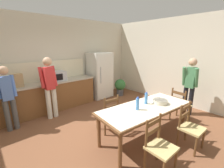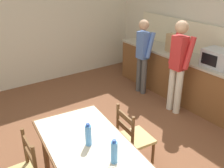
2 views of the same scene
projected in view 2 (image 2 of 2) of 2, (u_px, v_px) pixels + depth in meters
ground_plane at (115, 157)px, 3.79m from camera, size 8.32×8.32×0.00m
wall_left at (28, 20)px, 5.62m from camera, size 0.12×5.20×2.90m
kitchen_counter at (188, 79)px, 5.23m from camera, size 3.56×0.66×0.91m
counter_splashback at (203, 40)px, 5.08m from camera, size 3.52×0.03×0.60m
microwave at (218, 58)px, 4.52m from camera, size 0.50×0.39×0.30m
paper_bag at (172, 43)px, 5.30m from camera, size 0.24×0.16×0.36m
dining_table at (100, 165)px, 2.67m from camera, size 2.23×1.09×0.75m
bottle_near_centre at (88, 135)px, 2.80m from camera, size 0.07×0.07×0.27m
bottle_off_centre at (114, 152)px, 2.55m from camera, size 0.07×0.07×0.27m
chair_side_far_left at (133, 138)px, 3.47m from camera, size 0.46×0.44×0.91m
person_at_sink at (143, 53)px, 5.38m from camera, size 0.39×0.27×1.57m
person_at_counter at (178, 63)px, 4.61m from camera, size 0.43×0.30×1.71m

